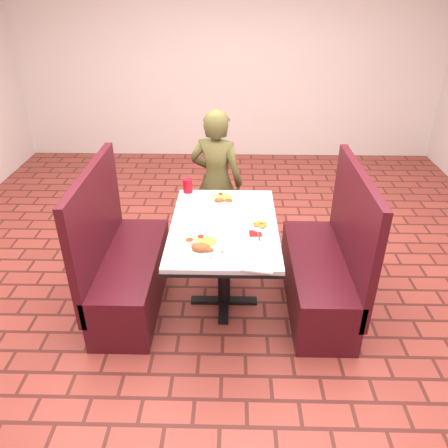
{
  "coord_description": "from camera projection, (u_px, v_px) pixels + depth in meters",
  "views": [
    {
      "loc": [
        0.06,
        -2.85,
        2.37
      ],
      "look_at": [
        0.0,
        0.0,
        0.75
      ],
      "focal_mm": 35.0,
      "sensor_mm": 36.0,
      "label": 1
    }
  ],
  "objects": [
    {
      "name": "fork_utensil",
      "position": [
        212.0,
        254.0,
        2.91
      ],
      "size": [
        0.03,
        0.15,
        0.0
      ],
      "primitive_type": "cube",
      "rotation": [
        0.0,
        0.0,
        -0.15
      ],
      "color": "silver",
      "rests_on": "dining_table"
    },
    {
      "name": "knife_utensil",
      "position": [
        217.0,
        246.0,
        3.0
      ],
      "size": [
        0.1,
        0.17,
        0.0
      ],
      "primitive_type": "cube",
      "rotation": [
        0.0,
        0.0,
        0.53
      ],
      "color": "silver",
      "rests_on": "dining_table"
    },
    {
      "name": "maroon_napkin",
      "position": [
        255.0,
        233.0,
        3.16
      ],
      "size": [
        0.09,
        0.09,
        0.0
      ],
      "primitive_type": "cube",
      "rotation": [
        0.0,
        0.0,
        0.06
      ],
      "color": "maroon",
      "rests_on": "dining_table"
    },
    {
      "name": "booth_bench_left",
      "position": [
        125.0,
        268.0,
        3.5
      ],
      "size": [
        0.47,
        1.2,
        1.17
      ],
      "color": "#4A1119",
      "rests_on": "ground"
    },
    {
      "name": "red_tumbler",
      "position": [
        188.0,
        186.0,
        3.74
      ],
      "size": [
        0.08,
        0.08,
        0.12
      ],
      "primitive_type": "cylinder",
      "color": "red",
      "rests_on": "dining_table"
    },
    {
      "name": "plantain_plate",
      "position": [
        260.0,
        225.0,
        3.24
      ],
      "size": [
        0.17,
        0.17,
        0.03
      ],
      "rotation": [
        0.0,
        0.0,
        0.03
      ],
      "color": "white",
      "rests_on": "dining_table"
    },
    {
      "name": "booth_bench_right",
      "position": [
        324.0,
        271.0,
        3.47
      ],
      "size": [
        0.47,
        1.2,
        1.17
      ],
      "color": "#4A1119",
      "rests_on": "ground"
    },
    {
      "name": "spoon_utensil",
      "position": [
        259.0,
        236.0,
        3.12
      ],
      "size": [
        0.02,
        0.12,
        0.0
      ],
      "primitive_type": "cube",
      "rotation": [
        0.0,
        0.0,
        0.08
      ],
      "color": "silver",
      "rests_on": "dining_table"
    },
    {
      "name": "dining_table",
      "position": [
        224.0,
        235.0,
        3.33
      ],
      "size": [
        0.81,
        1.21,
        0.75
      ],
      "color": "silver",
      "rests_on": "ground"
    },
    {
      "name": "room",
      "position": [
        224.0,
        61.0,
        2.71
      ],
      "size": [
        7.0,
        7.04,
        2.82
      ],
      "color": "#9C3E33",
      "rests_on": "ground"
    },
    {
      "name": "far_dinner_plate",
      "position": [
        223.0,
        198.0,
        3.62
      ],
      "size": [
        0.24,
        0.24,
        0.06
      ],
      "rotation": [
        0.0,
        0.0,
        0.24
      ],
      "color": "white",
      "rests_on": "dining_table"
    },
    {
      "name": "diner_person",
      "position": [
        217.0,
        182.0,
        4.1
      ],
      "size": [
        0.58,
        0.46,
        1.38
      ],
      "primitive_type": "imported",
      "rotation": [
        0.0,
        0.0,
        2.86
      ],
      "color": "brown",
      "rests_on": "ground"
    },
    {
      "name": "lettuce_shreds",
      "position": [
        229.0,
        220.0,
        3.33
      ],
      "size": [
        0.28,
        0.32,
        0.0
      ],
      "primitive_type": null,
      "color": "#8BBB4B",
      "rests_on": "dining_table"
    },
    {
      "name": "paper_napkin",
      "position": [
        258.0,
        265.0,
        2.8
      ],
      "size": [
        0.23,
        0.18,
        0.01
      ],
      "primitive_type": "cube",
      "rotation": [
        0.0,
        0.0,
        -0.16
      ],
      "color": "white",
      "rests_on": "dining_table"
    },
    {
      "name": "near_dinner_plate",
      "position": [
        202.0,
        243.0,
        2.98
      ],
      "size": [
        0.29,
        0.29,
        0.09
      ],
      "rotation": [
        0.0,
        0.0,
        -0.1
      ],
      "color": "white",
      "rests_on": "dining_table"
    }
  ]
}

